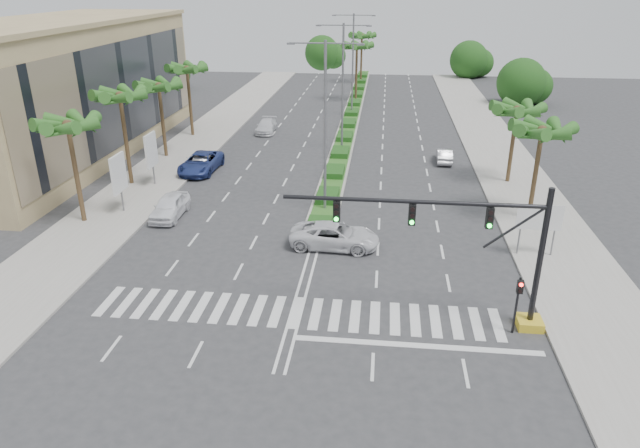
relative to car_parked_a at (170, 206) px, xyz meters
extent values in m
plane|color=#333335|center=(10.86, -11.64, -0.79)|extent=(160.00, 160.00, 0.00)
cube|color=gray|center=(26.06, 8.36, -0.72)|extent=(6.00, 120.00, 0.15)
cube|color=gray|center=(-4.34, 8.36, -0.72)|extent=(6.00, 120.00, 0.15)
cube|color=gray|center=(10.86, 33.36, -0.69)|extent=(2.20, 75.00, 0.20)
cube|color=#325D20|center=(10.86, 33.36, -0.57)|extent=(1.80, 75.00, 0.04)
cube|color=tan|center=(-15.14, 14.36, 5.21)|extent=(12.00, 36.00, 12.00)
cube|color=gold|center=(22.36, -11.64, -0.57)|extent=(1.20, 1.20, 0.45)
cylinder|color=black|center=(22.36, -11.64, 2.91)|extent=(0.28, 0.28, 7.00)
cylinder|color=black|center=(16.36, -11.64, 5.51)|extent=(12.00, 0.20, 0.20)
cylinder|color=black|center=(20.96, -11.64, 4.41)|extent=(2.53, 0.12, 2.15)
cube|color=black|center=(19.86, -11.64, 4.86)|extent=(0.32, 0.24, 1.00)
cylinder|color=#19E533|center=(19.86, -11.78, 4.54)|extent=(0.20, 0.06, 0.20)
cube|color=black|center=(16.36, -11.64, 4.86)|extent=(0.32, 0.24, 1.00)
cylinder|color=#19E533|center=(16.36, -11.78, 4.54)|extent=(0.20, 0.06, 0.20)
cube|color=black|center=(12.86, -11.64, 4.86)|extent=(0.32, 0.24, 1.00)
cylinder|color=#19E533|center=(12.86, -11.78, 4.54)|extent=(0.20, 0.06, 0.20)
cylinder|color=black|center=(21.46, -12.24, 0.71)|extent=(0.12, 0.12, 3.00)
cube|color=black|center=(21.46, -12.39, 1.81)|extent=(0.28, 0.22, 0.65)
cylinder|color=red|center=(21.46, -12.52, 1.99)|extent=(0.18, 0.05, 0.18)
cylinder|color=slate|center=(23.36, -3.64, 0.61)|extent=(0.10, 0.10, 2.80)
cylinder|color=slate|center=(25.36, -3.64, 0.61)|extent=(0.10, 0.10, 2.80)
cube|color=#0C6638|center=(24.36, -3.64, 1.81)|extent=(2.60, 0.08, 1.50)
cube|color=white|center=(24.36, -3.69, 1.81)|extent=(2.70, 0.02, 1.60)
cylinder|color=slate|center=(-3.64, 0.36, 0.61)|extent=(0.12, 0.12, 2.80)
cube|color=white|center=(-3.64, 0.36, 2.21)|extent=(0.18, 2.10, 2.70)
cube|color=#D8594C|center=(-3.64, 0.36, 2.21)|extent=(0.12, 2.00, 2.60)
cylinder|color=slate|center=(-3.64, 6.36, 0.61)|extent=(0.12, 0.12, 2.80)
cube|color=white|center=(-3.64, 6.36, 2.21)|extent=(0.18, 2.10, 2.70)
cube|color=#D8594C|center=(-3.64, 6.36, 2.21)|extent=(0.12, 2.00, 2.60)
cylinder|color=brown|center=(-5.64, -1.64, 2.71)|extent=(0.32, 0.32, 7.00)
sphere|color=brown|center=(-5.64, -1.64, 6.11)|extent=(0.70, 0.70, 0.70)
cone|color=#1E5F22|center=(-4.54, -1.64, 6.01)|extent=(0.90, 3.62, 1.50)
cone|color=#1E5F22|center=(-4.96, -0.78, 6.01)|extent=(3.39, 2.96, 1.50)
cone|color=#1E5F22|center=(-5.89, -0.57, 6.01)|extent=(3.73, 1.68, 1.50)
cone|color=#1E5F22|center=(-6.63, -1.17, 6.01)|extent=(2.38, 3.65, 1.50)
cone|color=#1E5F22|center=(-6.63, -2.12, 6.01)|extent=(2.38, 3.65, 1.50)
cone|color=#1E5F22|center=(-5.89, -2.72, 6.01)|extent=(3.73, 1.68, 1.50)
cone|color=#1E5F22|center=(-4.96, -2.50, 6.01)|extent=(3.39, 2.96, 1.50)
cylinder|color=brown|center=(-5.64, 6.36, 2.91)|extent=(0.32, 0.32, 7.40)
sphere|color=brown|center=(-5.64, 6.36, 6.51)|extent=(0.70, 0.70, 0.70)
cone|color=#1E5F22|center=(-4.54, 6.36, 6.41)|extent=(0.90, 3.62, 1.50)
cone|color=#1E5F22|center=(-4.96, 7.22, 6.41)|extent=(3.39, 2.96, 1.50)
cone|color=#1E5F22|center=(-5.89, 7.43, 6.41)|extent=(3.73, 1.68, 1.50)
cone|color=#1E5F22|center=(-6.63, 6.83, 6.41)|extent=(2.38, 3.65, 1.50)
cone|color=#1E5F22|center=(-6.63, 5.88, 6.41)|extent=(2.38, 3.65, 1.50)
cone|color=#1E5F22|center=(-5.89, 5.28, 6.41)|extent=(3.73, 1.68, 1.50)
cone|color=#1E5F22|center=(-4.96, 5.50, 6.41)|extent=(3.39, 2.96, 1.50)
cylinder|color=brown|center=(-5.64, 14.36, 2.61)|extent=(0.32, 0.32, 6.80)
sphere|color=brown|center=(-5.64, 14.36, 5.91)|extent=(0.70, 0.70, 0.70)
cone|color=#1E5F22|center=(-4.54, 14.36, 5.81)|extent=(0.90, 3.62, 1.50)
cone|color=#1E5F22|center=(-4.96, 15.22, 5.81)|extent=(3.39, 2.96, 1.50)
cone|color=#1E5F22|center=(-5.89, 15.43, 5.81)|extent=(3.73, 1.68, 1.50)
cone|color=#1E5F22|center=(-6.63, 14.83, 5.81)|extent=(2.38, 3.65, 1.50)
cone|color=#1E5F22|center=(-6.63, 13.88, 5.81)|extent=(2.38, 3.65, 1.50)
cone|color=#1E5F22|center=(-5.89, 13.28, 5.81)|extent=(3.73, 1.68, 1.50)
cone|color=#1E5F22|center=(-4.96, 13.50, 5.81)|extent=(3.39, 2.96, 1.50)
cylinder|color=brown|center=(-5.64, 22.36, 2.81)|extent=(0.32, 0.32, 7.20)
sphere|color=brown|center=(-5.64, 22.36, 6.31)|extent=(0.70, 0.70, 0.70)
cone|color=#1E5F22|center=(-4.54, 22.36, 6.21)|extent=(0.90, 3.62, 1.50)
cone|color=#1E5F22|center=(-4.96, 23.22, 6.21)|extent=(3.39, 2.96, 1.50)
cone|color=#1E5F22|center=(-5.89, 23.43, 6.21)|extent=(3.73, 1.68, 1.50)
cone|color=#1E5F22|center=(-6.63, 22.83, 6.21)|extent=(2.38, 3.65, 1.50)
cone|color=#1E5F22|center=(-6.63, 21.88, 6.21)|extent=(2.38, 3.65, 1.50)
cone|color=#1E5F22|center=(-5.89, 21.28, 6.21)|extent=(3.73, 1.68, 1.50)
cone|color=#1E5F22|center=(-4.96, 21.50, 6.21)|extent=(3.39, 2.96, 1.50)
cylinder|color=brown|center=(25.36, 2.36, 2.46)|extent=(0.32, 0.32, 6.50)
sphere|color=brown|center=(25.36, 2.36, 5.61)|extent=(0.70, 0.70, 0.70)
cone|color=#1E5F22|center=(26.46, 2.36, 5.51)|extent=(0.90, 3.62, 1.50)
cone|color=#1E5F22|center=(26.04, 3.22, 5.51)|extent=(3.39, 2.96, 1.50)
cone|color=#1E5F22|center=(25.11, 3.43, 5.51)|extent=(3.73, 1.68, 1.50)
cone|color=#1E5F22|center=(24.37, 2.83, 5.51)|extent=(2.38, 3.65, 1.50)
cone|color=#1E5F22|center=(24.37, 1.88, 5.51)|extent=(2.38, 3.65, 1.50)
cone|color=#1E5F22|center=(25.11, 1.28, 5.51)|extent=(3.73, 1.68, 1.50)
cone|color=#1E5F22|center=(26.04, 1.50, 5.51)|extent=(3.39, 2.96, 1.50)
cylinder|color=brown|center=(25.36, 10.36, 2.31)|extent=(0.32, 0.32, 6.20)
sphere|color=brown|center=(25.36, 10.36, 5.31)|extent=(0.70, 0.70, 0.70)
cone|color=#1E5F22|center=(26.46, 10.36, 5.21)|extent=(0.90, 3.62, 1.50)
cone|color=#1E5F22|center=(26.04, 11.22, 5.21)|extent=(3.39, 2.96, 1.50)
cone|color=#1E5F22|center=(25.11, 11.43, 5.21)|extent=(3.73, 1.68, 1.50)
cone|color=#1E5F22|center=(24.37, 10.83, 5.21)|extent=(2.38, 3.65, 1.50)
cone|color=#1E5F22|center=(24.37, 9.88, 5.21)|extent=(2.38, 3.65, 1.50)
cone|color=#1E5F22|center=(25.11, 9.28, 5.21)|extent=(3.73, 1.68, 1.50)
cone|color=#1E5F22|center=(26.04, 9.50, 5.21)|extent=(3.39, 2.96, 1.50)
cylinder|color=brown|center=(10.86, 43.36, 2.96)|extent=(0.32, 0.32, 7.50)
sphere|color=brown|center=(10.86, 43.36, 6.61)|extent=(0.70, 0.70, 0.70)
cone|color=#1E5F22|center=(11.96, 43.36, 6.51)|extent=(0.90, 3.62, 1.50)
cone|color=#1E5F22|center=(11.54, 44.22, 6.51)|extent=(3.39, 2.96, 1.50)
cone|color=#1E5F22|center=(10.61, 44.43, 6.51)|extent=(3.73, 1.68, 1.50)
cone|color=#1E5F22|center=(9.87, 43.83, 6.51)|extent=(2.38, 3.65, 1.50)
cone|color=#1E5F22|center=(9.87, 42.88, 6.51)|extent=(2.38, 3.65, 1.50)
cone|color=#1E5F22|center=(10.61, 42.28, 6.51)|extent=(3.73, 1.68, 1.50)
cone|color=#1E5F22|center=(11.54, 42.50, 6.51)|extent=(3.39, 2.96, 1.50)
cylinder|color=brown|center=(10.86, 58.36, 2.96)|extent=(0.32, 0.32, 7.50)
sphere|color=brown|center=(10.86, 58.36, 6.61)|extent=(0.70, 0.70, 0.70)
cone|color=#1E5F22|center=(11.96, 58.36, 6.51)|extent=(0.90, 3.62, 1.50)
cone|color=#1E5F22|center=(11.54, 59.22, 6.51)|extent=(3.39, 2.96, 1.50)
cone|color=#1E5F22|center=(10.61, 59.43, 6.51)|extent=(3.73, 1.68, 1.50)
cone|color=#1E5F22|center=(9.87, 58.83, 6.51)|extent=(2.38, 3.65, 1.50)
cone|color=#1E5F22|center=(9.87, 57.88, 6.51)|extent=(2.38, 3.65, 1.50)
cone|color=#1E5F22|center=(10.61, 57.28, 6.51)|extent=(3.73, 1.68, 1.50)
cone|color=#1E5F22|center=(11.54, 57.50, 6.51)|extent=(3.39, 2.96, 1.50)
cylinder|color=slate|center=(10.86, 2.36, 5.21)|extent=(0.20, 0.20, 12.00)
cylinder|color=slate|center=(9.66, 2.36, 11.01)|extent=(2.40, 0.10, 0.10)
cylinder|color=slate|center=(12.06, 2.36, 11.01)|extent=(2.40, 0.10, 0.10)
cube|color=slate|center=(8.56, 2.36, 10.96)|extent=(0.50, 0.25, 0.12)
cube|color=slate|center=(13.16, 2.36, 10.96)|extent=(0.50, 0.25, 0.12)
cylinder|color=slate|center=(10.86, 18.36, 5.21)|extent=(0.20, 0.20, 12.00)
cylinder|color=slate|center=(9.66, 18.36, 11.01)|extent=(2.40, 0.10, 0.10)
cylinder|color=slate|center=(12.06, 18.36, 11.01)|extent=(2.40, 0.10, 0.10)
cube|color=slate|center=(8.56, 18.36, 10.96)|extent=(0.50, 0.25, 0.12)
cube|color=slate|center=(13.16, 18.36, 10.96)|extent=(0.50, 0.25, 0.12)
cylinder|color=slate|center=(10.86, 34.36, 5.21)|extent=(0.20, 0.20, 12.00)
cylinder|color=slate|center=(9.66, 34.36, 11.01)|extent=(2.40, 0.10, 0.10)
cylinder|color=slate|center=(12.06, 34.36, 11.01)|extent=(2.40, 0.10, 0.10)
cube|color=slate|center=(8.56, 34.36, 10.96)|extent=(0.50, 0.25, 0.12)
cube|color=slate|center=(13.16, 34.36, 10.96)|extent=(0.50, 0.25, 0.12)
imported|color=white|center=(0.00, 0.00, 0.00)|extent=(1.92, 4.68, 1.59)
imported|color=#B5B4B9|center=(-0.94, 10.38, -0.16)|extent=(1.56, 3.92, 1.27)
imported|color=navy|center=(-0.94, 10.35, 0.03)|extent=(2.94, 6.02, 1.65)
imported|color=silver|center=(1.98, 24.84, -0.10)|extent=(2.09, 4.82, 1.38)
imported|color=silver|center=(12.10, -3.68, -0.01)|extent=(5.73, 2.85, 1.56)
imported|color=silver|center=(20.57, 15.69, -0.16)|extent=(1.46, 3.90, 1.27)
camera|label=1|loc=(14.85, -36.25, 14.84)|focal=32.00mm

